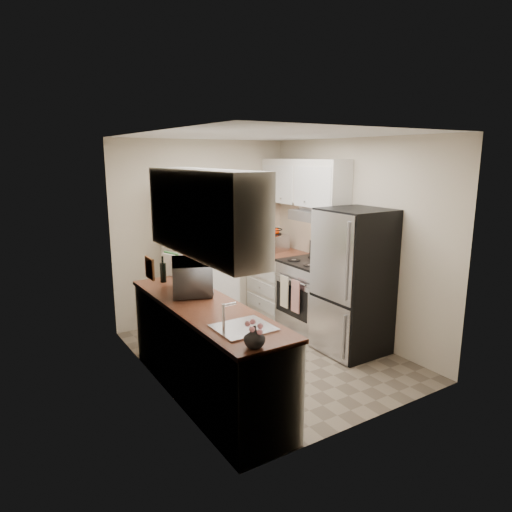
{
  "coord_description": "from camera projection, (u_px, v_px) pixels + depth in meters",
  "views": [
    {
      "loc": [
        -2.75,
        -4.13,
        2.29
      ],
      "look_at": [
        -0.05,
        0.15,
        1.17
      ],
      "focal_mm": 32.0,
      "sensor_mm": 36.0,
      "label": 1
    }
  ],
  "objects": [
    {
      "name": "room_shell",
      "position": [
        266.0,
        217.0,
        4.97
      ],
      "size": [
        2.64,
        3.24,
        2.52
      ],
      "color": "beige",
      "rests_on": "ground"
    },
    {
      "name": "electric_range",
      "position": [
        311.0,
        294.0,
        6.07
      ],
      "size": [
        0.71,
        0.78,
        1.13
      ],
      "color": "#B7B7BC",
      "rests_on": "ground"
    },
    {
      "name": "toaster_oven",
      "position": [
        272.0,
        242.0,
        6.69
      ],
      "size": [
        0.41,
        0.48,
        0.24
      ],
      "primitive_type": "cube",
      "rotation": [
        0.0,
        0.0,
        0.22
      ],
      "color": "#B9B9BE",
      "rests_on": "countertop_right"
    },
    {
      "name": "cutting_board",
      "position": [
        173.0,
        264.0,
        5.25
      ],
      "size": [
        0.09,
        0.22,
        0.29
      ],
      "primitive_type": "cube",
      "rotation": [
        0.0,
        0.0,
        0.32
      ],
      "color": "#3E8841",
      "rests_on": "countertop_left"
    },
    {
      "name": "countertop_left",
      "position": [
        204.0,
        307.0,
        4.27
      ],
      "size": [
        0.63,
        2.33,
        0.04
      ],
      "primitive_type": "cube",
      "color": "brown",
      "rests_on": "base_cabinet_left"
    },
    {
      "name": "fruit_basket",
      "position": [
        273.0,
        230.0,
        6.67
      ],
      "size": [
        0.36,
        0.36,
        0.12
      ],
      "primitive_type": null,
      "rotation": [
        0.0,
        0.0,
        -0.39
      ],
      "color": "#FF3800",
      "rests_on": "toaster_oven"
    },
    {
      "name": "kitchen_mat",
      "position": [
        247.0,
        338.0,
        5.84
      ],
      "size": [
        0.7,
        0.83,
        0.01
      ],
      "primitive_type": "cube",
      "rotation": [
        0.0,
        0.0,
        -0.41
      ],
      "color": "tan",
      "rests_on": "ground"
    },
    {
      "name": "refrigerator",
      "position": [
        353.0,
        282.0,
        5.31
      ],
      "size": [
        0.7,
        0.72,
        1.7
      ],
      "primitive_type": "cube",
      "color": "#B7B7BC",
      "rests_on": "ground"
    },
    {
      "name": "base_cabinet_right",
      "position": [
        278.0,
        283.0,
        6.74
      ],
      "size": [
        0.6,
        0.8,
        0.88
      ],
      "primitive_type": "cube",
      "color": "silver",
      "rests_on": "ground"
    },
    {
      "name": "ground",
      "position": [
        267.0,
        355.0,
        5.34
      ],
      "size": [
        3.2,
        3.2,
        0.0
      ],
      "primitive_type": "plane",
      "color": "#7A6B56",
      "rests_on": "ground"
    },
    {
      "name": "countertop_right",
      "position": [
        278.0,
        253.0,
        6.64
      ],
      "size": [
        0.63,
        0.83,
        0.04
      ],
      "primitive_type": "cube",
      "color": "brown",
      "rests_on": "base_cabinet_right"
    },
    {
      "name": "base_cabinet_left",
      "position": [
        206.0,
        352.0,
        4.37
      ],
      "size": [
        0.6,
        2.3,
        0.88
      ],
      "primitive_type": "cube",
      "color": "silver",
      "rests_on": "ground"
    },
    {
      "name": "microwave",
      "position": [
        192.0,
        277.0,
        4.64
      ],
      "size": [
        0.58,
        0.69,
        0.32
      ],
      "primitive_type": "imported",
      "rotation": [
        0.0,
        0.0,
        1.19
      ],
      "color": "silver",
      "rests_on": "countertop_left"
    },
    {
      "name": "pantry_cabinet",
      "position": [
        200.0,
        254.0,
        6.11
      ],
      "size": [
        0.9,
        0.55,
        2.0
      ],
      "primitive_type": "cube",
      "color": "silver",
      "rests_on": "ground"
    },
    {
      "name": "flower_vase",
      "position": [
        254.0,
        337.0,
        3.3
      ],
      "size": [
        0.17,
        0.17,
        0.16
      ],
      "primitive_type": "imported",
      "rotation": [
        0.0,
        0.0,
        0.05
      ],
      "color": "white",
      "rests_on": "countertop_left"
    },
    {
      "name": "wine_bottle",
      "position": [
        163.0,
        270.0,
        5.0
      ],
      "size": [
        0.07,
        0.07,
        0.27
      ],
      "primitive_type": "cylinder",
      "color": "black",
      "rests_on": "countertop_left"
    }
  ]
}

